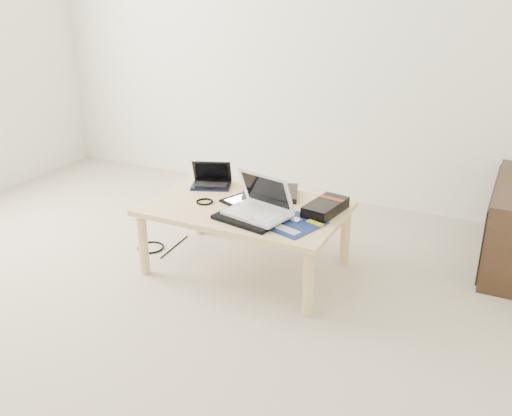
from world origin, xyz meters
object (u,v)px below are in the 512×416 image
at_px(gpu_box, 325,207).
at_px(white_laptop, 260,205).
at_px(netbook, 212,181).
at_px(coffee_table, 245,213).

bearing_deg(gpu_box, white_laptop, -144.84).
relative_size(white_laptop, gpu_box, 1.20).
distance_m(netbook, gpu_box, 0.77).
bearing_deg(white_laptop, coffee_table, 142.81).
relative_size(coffee_table, white_laptop, 2.96).
distance_m(coffee_table, white_laptop, 0.21).
bearing_deg(gpu_box, coffee_table, -167.30).
height_order(coffee_table, gpu_box, gpu_box).
relative_size(netbook, white_laptop, 0.75).
bearing_deg(coffee_table, netbook, 149.63).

